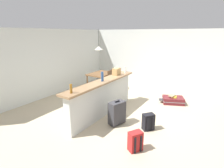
{
  "coord_description": "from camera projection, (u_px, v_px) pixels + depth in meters",
  "views": [
    {
      "loc": [
        -4.42,
        -2.46,
        2.35
      ],
      "look_at": [
        0.06,
        0.39,
        0.8
      ],
      "focal_mm": 28.2,
      "sensor_mm": 36.0,
      "label": 1
    }
  ],
  "objects": [
    {
      "name": "bottle_white",
      "position": [
        125.0,
        70.0,
        5.87
      ],
      "size": [
        0.06,
        0.06,
        0.23
      ],
      "primitive_type": "cylinder",
      "color": "silver",
      "rests_on": "bar_countertop"
    },
    {
      "name": "dining_chair_near_partition",
      "position": [
        112.0,
        81.0,
        7.0
      ],
      "size": [
        0.46,
        0.46,
        0.93
      ],
      "color": "#4C331E",
      "rests_on": "ground_plane"
    },
    {
      "name": "bottle_blue",
      "position": [
        102.0,
        77.0,
        4.89
      ],
      "size": [
        0.07,
        0.07,
        0.27
      ],
      "primitive_type": "cylinder",
      "color": "#284C89",
      "rests_on": "bar_countertop"
    },
    {
      "name": "wall_back",
      "position": [
        52.0,
        63.0,
        6.73
      ],
      "size": [
        6.6,
        0.1,
        2.5
      ],
      "primitive_type": "cube",
      "color": "silver",
      "rests_on": "ground_plane"
    },
    {
      "name": "ground_plane",
      "position": [
        121.0,
        112.0,
        5.52
      ],
      "size": [
        13.0,
        13.0,
        0.05
      ],
      "primitive_type": "cube",
      "color": "#BCAD8E"
    },
    {
      "name": "bottle_amber",
      "position": [
        71.0,
        89.0,
        3.92
      ],
      "size": [
        0.06,
        0.06,
        0.21
      ],
      "primitive_type": "cylinder",
      "color": "#9E661E",
      "rests_on": "bar_countertop"
    },
    {
      "name": "backpack_black",
      "position": [
        148.0,
        122.0,
        4.41
      ],
      "size": [
        0.34,
        0.34,
        0.42
      ],
      "color": "black",
      "rests_on": "ground_plane"
    },
    {
      "name": "dining_table",
      "position": [
        101.0,
        75.0,
        7.31
      ],
      "size": [
        1.1,
        0.8,
        0.74
      ],
      "color": "brown",
      "rests_on": "ground_plane"
    },
    {
      "name": "book_stack",
      "position": [
        173.0,
        96.0,
        6.03
      ],
      "size": [
        0.28,
        0.28,
        0.08
      ],
      "color": "gold",
      "rests_on": "suitcase_flat_maroon"
    },
    {
      "name": "backpack_red",
      "position": [
        135.0,
        141.0,
        3.62
      ],
      "size": [
        0.33,
        0.33,
        0.42
      ],
      "color": "red",
      "rests_on": "ground_plane"
    },
    {
      "name": "pendant_lamp",
      "position": [
        99.0,
        48.0,
        7.01
      ],
      "size": [
        0.34,
        0.34,
        0.85
      ],
      "color": "black"
    },
    {
      "name": "suitcase_upright_charcoal",
      "position": [
        117.0,
        113.0,
        4.63
      ],
      "size": [
        0.49,
        0.36,
        0.67
      ],
      "color": "#38383D",
      "rests_on": "ground_plane"
    },
    {
      "name": "bar_countertop",
      "position": [
        103.0,
        82.0,
        4.97
      ],
      "size": [
        2.96,
        0.4,
        0.05
      ],
      "primitive_type": "cube",
      "color": "#93704C",
      "rests_on": "partition_half_wall"
    },
    {
      "name": "wall_right",
      "position": [
        150.0,
        59.0,
        7.79
      ],
      "size": [
        0.1,
        6.0,
        2.5
      ],
      "primitive_type": "cube",
      "color": "silver",
      "rests_on": "ground_plane"
    },
    {
      "name": "grocery_bag",
      "position": [
        116.0,
        71.0,
        5.64
      ],
      "size": [
        0.26,
        0.18,
        0.22
      ],
      "primitive_type": "cube",
      "color": "tan",
      "rests_on": "bar_countertop"
    },
    {
      "name": "partition_half_wall",
      "position": [
        103.0,
        99.0,
        5.11
      ],
      "size": [
        2.8,
        0.2,
        1.0
      ],
      "primitive_type": "cube",
      "color": "silver",
      "rests_on": "ground_plane"
    },
    {
      "name": "suitcase_flat_maroon",
      "position": [
        173.0,
        100.0,
        6.08
      ],
      "size": [
        0.73,
        0.89,
        0.22
      ],
      "color": "maroon",
      "rests_on": "ground_plane"
    }
  ]
}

